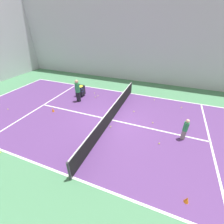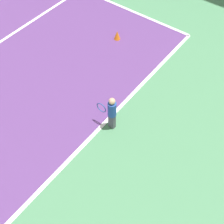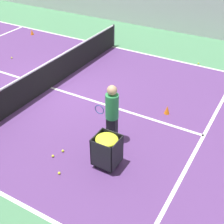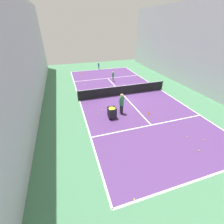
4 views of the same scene
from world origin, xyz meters
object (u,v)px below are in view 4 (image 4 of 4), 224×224
object	(u,v)px
training_cone_1	(83,73)
coach_at_net	(122,103)
tennis_net	(123,90)
child_midcourt	(113,76)
player_near_baseline	(99,65)
ball_cart	(112,111)
training_cone_0	(149,113)

from	to	relation	value
training_cone_1	coach_at_net	bearing A→B (deg)	96.79
tennis_net	training_cone_1	bearing A→B (deg)	-70.92
tennis_net	coach_at_net	size ratio (longest dim) A/B	5.21
coach_at_net	child_midcourt	size ratio (longest dim) A/B	1.38
player_near_baseline	child_midcourt	bearing A→B (deg)	3.80
training_cone_1	ball_cart	bearing A→B (deg)	92.31
coach_at_net	tennis_net	bearing A→B (deg)	-26.43
ball_cart	training_cone_0	world-z (taller)	ball_cart
coach_at_net	training_cone_0	xyz separation A→B (m)	(-2.07, 0.85, -0.88)
tennis_net	ball_cart	size ratio (longest dim) A/B	10.05
player_near_baseline	coach_at_net	distance (m)	14.09
tennis_net	child_midcourt	size ratio (longest dim) A/B	7.21
coach_at_net	training_cone_0	distance (m)	2.41
tennis_net	ball_cart	distance (m)	4.59
coach_at_net	child_midcourt	bearing A→B (deg)	-15.86
ball_cart	training_cone_1	world-z (taller)	ball_cart
child_midcourt	training_cone_0	xyz separation A→B (m)	(-0.25, 8.59, -0.60)
ball_cart	player_near_baseline	bearing A→B (deg)	-99.37
player_near_baseline	ball_cart	world-z (taller)	player_near_baseline
child_midcourt	training_cone_1	size ratio (longest dim) A/B	4.39
coach_at_net	player_near_baseline	bearing A→B (deg)	-8.51
child_midcourt	ball_cart	size ratio (longest dim) A/B	1.39
tennis_net	training_cone_0	size ratio (longest dim) A/B	32.80
coach_at_net	ball_cart	xyz separation A→B (m)	(0.93, 0.40, -0.37)
tennis_net	training_cone_0	distance (m)	4.37
tennis_net	player_near_baseline	xyz separation A→B (m)	(0.09, -10.54, 0.07)
training_cone_0	training_cone_1	world-z (taller)	training_cone_1
ball_cart	training_cone_0	xyz separation A→B (m)	(-3.01, 0.45, -0.52)
player_near_baseline	child_midcourt	world-z (taller)	child_midcourt
training_cone_0	training_cone_1	size ratio (longest dim) A/B	0.96
child_midcourt	ball_cart	xyz separation A→B (m)	(2.75, 8.14, -0.08)
coach_at_net	training_cone_1	distance (m)	12.16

